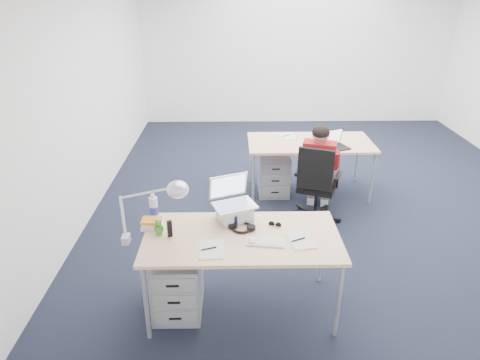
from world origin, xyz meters
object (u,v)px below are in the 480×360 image
(office_chair, at_px, (316,199))
(seated_person, at_px, (319,170))
(drawer_pedestal_far, at_px, (274,173))
(far_cup, at_px, (323,135))
(silver_laptop, at_px, (235,200))
(bear_figurine, at_px, (159,227))
(desk_near, at_px, (242,241))
(water_bottle, at_px, (154,207))
(desk_far, at_px, (310,145))
(wireless_keyboard, at_px, (266,242))
(dark_laptop, at_px, (336,139))
(can_koozie, at_px, (235,219))
(cordless_phone, at_px, (170,229))
(book_stack, at_px, (152,224))
(headphones, at_px, (242,227))
(sunglasses, at_px, (275,224))
(drawer_pedestal_near, at_px, (178,283))
(desk_lamp, at_px, (144,212))
(computer_mouse, at_px, (252,240))

(office_chair, xyz_separation_m, seated_person, (0.04, 0.16, 0.31))
(drawer_pedestal_far, bearing_deg, far_cup, 8.18)
(silver_laptop, bearing_deg, drawer_pedestal_far, 52.87)
(bear_figurine, bearing_deg, desk_near, -16.37)
(office_chair, height_order, water_bottle, water_bottle)
(desk_far, distance_m, wireless_keyboard, 2.48)
(desk_near, bearing_deg, dark_laptop, 58.86)
(can_koozie, distance_m, cordless_phone, 0.55)
(desk_near, height_order, book_stack, book_stack)
(can_koozie, bearing_deg, wireless_keyboard, -49.22)
(headphones, xyz_separation_m, sunglasses, (0.28, 0.05, -0.01))
(drawer_pedestal_near, relative_size, cordless_phone, 3.82)
(seated_person, distance_m, far_cup, 0.74)
(desk_lamp, bearing_deg, sunglasses, 19.32)
(office_chair, xyz_separation_m, far_cup, (0.21, 0.85, 0.50))
(silver_laptop, distance_m, bear_figurine, 0.67)
(seated_person, height_order, drawer_pedestal_far, seated_person)
(wireless_keyboard, relative_size, dark_laptop, 0.93)
(book_stack, xyz_separation_m, dark_laptop, (1.96, 1.85, 0.08))
(office_chair, distance_m, sunglasses, 1.56)
(office_chair, bearing_deg, can_koozie, -104.25)
(desk_near, relative_size, wireless_keyboard, 5.32)
(computer_mouse, bearing_deg, drawer_pedestal_far, 81.71)
(can_koozie, bearing_deg, book_stack, -177.41)
(sunglasses, distance_m, desk_lamp, 1.09)
(seated_person, distance_m, dark_laptop, 0.49)
(cordless_phone, relative_size, desk_lamp, 0.26)
(headphones, height_order, sunglasses, headphones)
(silver_laptop, distance_m, cordless_phone, 0.60)
(drawer_pedestal_near, distance_m, desk_lamp, 0.76)
(office_chair, height_order, drawer_pedestal_far, office_chair)
(bear_figurine, bearing_deg, drawer_pedestal_far, 49.34)
(desk_near, distance_m, cordless_phone, 0.59)
(desk_far, bearing_deg, dark_laptop, -43.44)
(desk_far, distance_m, drawer_pedestal_far, 0.61)
(can_koozie, xyz_separation_m, bear_figurine, (-0.62, -0.14, 0.02))
(desk_far, relative_size, silver_laptop, 4.32)
(bear_figurine, bearing_deg, dark_laptop, 32.80)
(office_chair, distance_m, can_koozie, 1.72)
(office_chair, bearing_deg, drawer_pedestal_far, 141.11)
(seated_person, height_order, wireless_keyboard, seated_person)
(bear_figurine, xyz_separation_m, desk_lamp, (-0.08, -0.12, 0.21))
(sunglasses, xyz_separation_m, far_cup, (0.83, 2.21, 0.03))
(office_chair, xyz_separation_m, silver_laptop, (-0.96, -1.24, 0.64))
(can_koozie, distance_m, sunglasses, 0.34)
(cordless_phone, bearing_deg, drawer_pedestal_far, 40.48)
(drawer_pedestal_far, height_order, headphones, headphones)
(wireless_keyboard, bearing_deg, desk_near, 157.82)
(cordless_phone, bearing_deg, desk_far, 31.48)
(desk_far, height_order, dark_laptop, dark_laptop)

